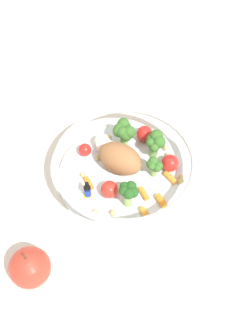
# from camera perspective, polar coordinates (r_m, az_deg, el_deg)

# --- Properties ---
(ground_plane) EXTENTS (2.40, 2.40, 0.00)m
(ground_plane) POSITION_cam_1_polar(r_m,az_deg,el_deg) (0.81, -0.36, -1.51)
(ground_plane) COLOR silver
(food_container) EXTENTS (0.26, 0.26, 0.07)m
(food_container) POSITION_cam_1_polar(r_m,az_deg,el_deg) (0.79, -0.06, 0.62)
(food_container) COLOR white
(food_container) RESTS_ON ground_plane
(loose_apple) EXTENTS (0.07, 0.07, 0.08)m
(loose_apple) POSITION_cam_1_polar(r_m,az_deg,el_deg) (0.71, -12.50, -12.59)
(loose_apple) COLOR #BC3828
(loose_apple) RESTS_ON ground_plane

